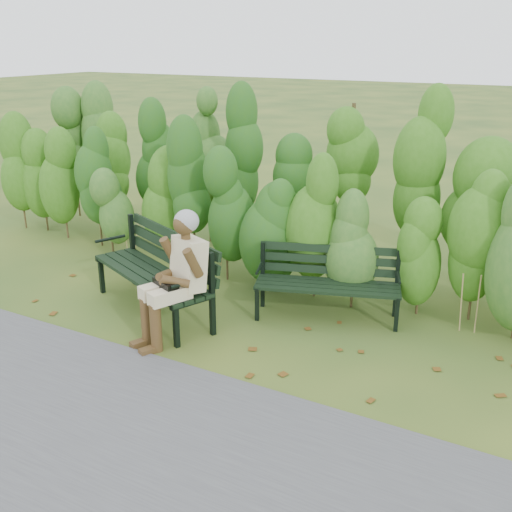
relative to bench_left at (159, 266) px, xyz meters
The scene contains 7 objects.
ground 1.22m from the bench_left, ahead, with size 80.00×80.00×0.00m, color #2B4B1D.
footpath 2.50m from the bench_left, 63.59° to the right, with size 60.00×2.50×0.01m, color #474749.
hedge_band 2.28m from the bench_left, 60.02° to the left, with size 11.04×1.67×2.42m.
leaf_litter 1.05m from the bench_left, 13.82° to the left, with size 5.93×2.16×0.01m.
bench_left is the anchor object (origin of this frame).
bench_right 1.96m from the bench_left, 24.29° to the left, with size 1.70×1.01×0.81m.
seated_woman 0.81m from the bench_left, 37.92° to the right, with size 0.67×0.88×1.40m.
Camera 1 is at (3.00, -5.16, 3.04)m, focal length 42.00 mm.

